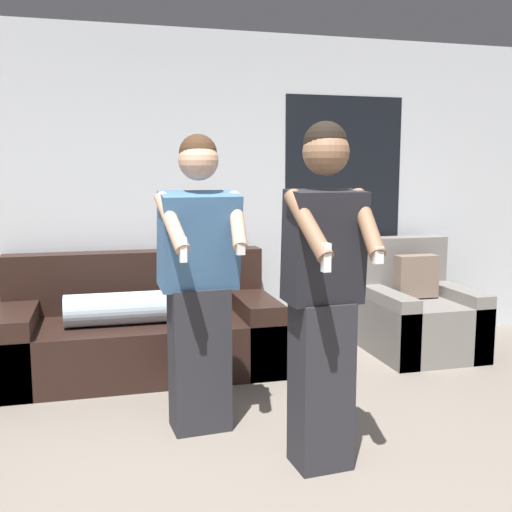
% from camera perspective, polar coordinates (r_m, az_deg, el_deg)
% --- Properties ---
extents(wall_back, '(6.49, 0.07, 2.70)m').
position_cam_1_polar(wall_back, '(5.17, -4.42, 6.00)').
color(wall_back, silver).
rests_on(wall_back, ground_plane).
extents(couch, '(2.06, 0.94, 0.90)m').
position_cam_1_polar(couch, '(4.75, -10.94, -7.06)').
color(couch, black).
rests_on(couch, ground_plane).
extents(armchair, '(0.83, 0.92, 0.96)m').
position_cam_1_polar(armchair, '(5.33, 14.98, -5.43)').
color(armchair, slate).
rests_on(armchair, ground_plane).
extents(person_left, '(0.51, 0.51, 1.74)m').
position_cam_1_polar(person_left, '(3.50, -5.43, -2.66)').
color(person_left, '#28282D').
rests_on(person_left, ground_plane).
extents(person_right, '(0.44, 0.48, 1.78)m').
position_cam_1_polar(person_right, '(3.05, 6.44, -3.41)').
color(person_right, '#28282D').
rests_on(person_right, ground_plane).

